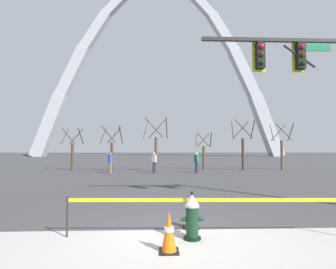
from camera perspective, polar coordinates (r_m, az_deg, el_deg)
name	(u,v)px	position (r m, az deg, el deg)	size (l,w,h in m)	color
ground_plane	(171,230)	(6.34, 0.66, -20.50)	(240.00, 240.00, 0.00)	#3D3D3F
fire_hydrant	(192,217)	(5.67, 5.35, -17.68)	(0.46, 0.48, 0.99)	black
caution_tape_barrier	(205,208)	(5.78, 8.26, -15.88)	(5.94, 0.25, 0.87)	#232326
traffic_cone_by_hydrant	(191,213)	(6.44, 5.10, -16.90)	(0.36, 0.36, 0.73)	black
traffic_cone_mid_sidewalk	(169,232)	(5.03, 0.22, -20.87)	(0.36, 0.36, 0.73)	black
traffic_signal_gantry	(309,85)	(10.11, 28.75, 9.69)	(5.02, 0.44, 6.00)	#232326
monument_arch	(160,74)	(65.17, -1.90, 13.16)	(61.05, 2.88, 45.46)	#B2B5BC
tree_far_left	(72,151)	(24.23, -20.45, -3.54)	(1.72, 1.73, 3.71)	#473323
tree_left_mid	(112,151)	(22.53, -12.35, -3.57)	(1.77, 1.78, 3.83)	#473323
tree_center_left	(156,147)	(21.85, -2.68, -2.85)	(2.08, 2.09, 4.52)	brown
tree_center_right	(204,153)	(23.58, 7.91, -4.13)	(1.55, 1.56, 3.34)	brown
tree_right_mid	(243,148)	(23.78, 16.26, -2.85)	(2.04, 2.05, 4.43)	#473323
tree_far_right	(282,149)	(25.63, 23.90, -2.97)	(1.93, 1.94, 4.18)	brown
pedestrian_walking_left	(154,163)	(20.06, -3.10, -6.23)	(0.39, 0.35, 1.59)	#232847
pedestrian_standing_center	(197,163)	(20.20, 6.35, -6.19)	(0.36, 0.39, 1.59)	#232847
pedestrian_walking_right	(110,163)	(20.32, -12.66, -6.12)	(0.35, 0.39, 1.59)	brown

